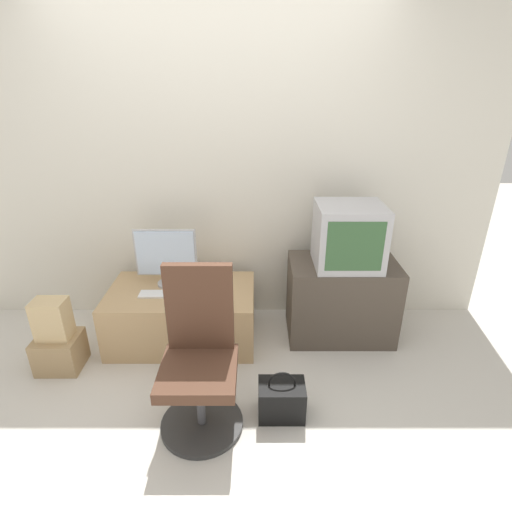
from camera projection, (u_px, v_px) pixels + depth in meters
ground_plane at (210, 424)px, 2.42m from camera, size 12.00×12.00×0.00m
wall_back at (220, 165)px, 3.09m from camera, size 4.40×0.05×2.60m
desk at (183, 315)px, 3.13m from camera, size 1.11×0.65×0.44m
side_stand at (341, 299)px, 3.15m from camera, size 0.82×0.49×0.63m
main_monitor at (167, 258)px, 3.03m from camera, size 0.47×0.17×0.46m
keyboard at (164, 294)px, 2.97m from camera, size 0.35×0.11×0.01m
mouse at (195, 291)px, 3.00m from camera, size 0.06×0.04×0.03m
crt_tv at (349, 236)px, 2.90m from camera, size 0.48×0.42×0.46m
office_chair at (200, 363)px, 2.30m from camera, size 0.49×0.49×0.99m
cardboard_box_lower at (61, 352)px, 2.85m from camera, size 0.30×0.27×0.26m
cardboard_box_upper at (53, 319)px, 2.74m from camera, size 0.22×0.16×0.29m
handbag at (282, 400)px, 2.44m from camera, size 0.28×0.20×0.33m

